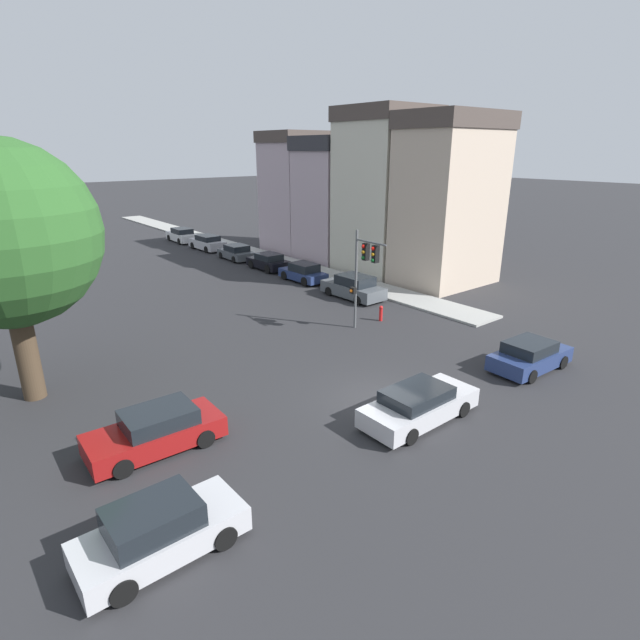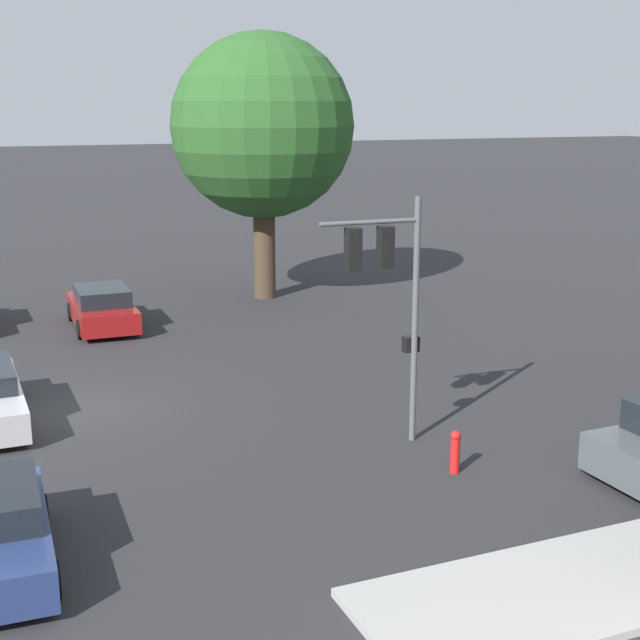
{
  "view_description": "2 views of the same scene",
  "coord_description": "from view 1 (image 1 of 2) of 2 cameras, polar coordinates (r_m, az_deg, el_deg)",
  "views": [
    {
      "loc": [
        -13.11,
        -12.39,
        9.6
      ],
      "look_at": [
        0.37,
        4.31,
        2.19
      ],
      "focal_mm": 28.0,
      "sensor_mm": 36.0,
      "label": 1
    },
    {
      "loc": [
        21.74,
        -2.3,
        7.4
      ],
      "look_at": [
        2.73,
        5.73,
        2.39
      ],
      "focal_mm": 50.0,
      "sensor_mm": 36.0,
      "label": 2
    }
  ],
  "objects": [
    {
      "name": "traffic_signal",
      "position": [
        26.67,
        5.08,
        6.4
      ],
      "size": [
        0.54,
        2.42,
        5.5
      ],
      "rotation": [
        0.0,
        0.0,
        3.1
      ],
      "color": "#515456",
      "rests_on": "ground_plane"
    },
    {
      "name": "parked_car_3",
      "position": [
        46.25,
        -9.54,
        7.61
      ],
      "size": [
        2.05,
        3.96,
        1.34
      ],
      "rotation": [
        0.0,
        0.0,
        1.55
      ],
      "color": "#4C5156",
      "rests_on": "ground_plane"
    },
    {
      "name": "fire_hydrant",
      "position": [
        29.36,
        6.97,
        0.83
      ],
      "size": [
        0.22,
        0.22,
        0.92
      ],
      "color": "red",
      "rests_on": "ground_plane"
    },
    {
      "name": "street_tree",
      "position": [
        21.79,
        -32.55,
        8.12
      ],
      "size": [
        6.94,
        6.94,
        10.08
      ],
      "color": "#423323",
      "rests_on": "ground_plane"
    },
    {
      "name": "parked_car_2",
      "position": [
        41.95,
        -5.93,
        6.64
      ],
      "size": [
        2.02,
        3.96,
        1.36
      ],
      "rotation": [
        0.0,
        0.0,
        1.6
      ],
      "color": "black",
      "rests_on": "ground_plane"
    },
    {
      "name": "ground_plane",
      "position": [
        20.43,
        6.89,
        -9.13
      ],
      "size": [
        300.0,
        300.0,
        0.0
      ],
      "primitive_type": "plane",
      "color": "#28282B"
    },
    {
      "name": "parked_car_4",
      "position": [
        51.32,
        -12.75,
        8.6
      ],
      "size": [
        2.07,
        4.61,
        1.46
      ],
      "rotation": [
        0.0,
        0.0,
        1.61
      ],
      "color": "#B7B7BC",
      "rests_on": "ground_plane"
    },
    {
      "name": "crossing_car_3",
      "position": [
        17.89,
        -18.21,
        -11.94
      ],
      "size": [
        4.45,
        2.08,
        1.41
      ],
      "rotation": [
        0.0,
        0.0,
        3.12
      ],
      "color": "maroon",
      "rests_on": "ground_plane"
    },
    {
      "name": "parked_car_1",
      "position": [
        37.94,
        -1.93,
        5.42
      ],
      "size": [
        1.93,
        4.03,
        1.42
      ],
      "rotation": [
        0.0,
        0.0,
        1.6
      ],
      "color": "navy",
      "rests_on": "ground_plane"
    },
    {
      "name": "crossing_car_2",
      "position": [
        19.02,
        11.23,
        -9.46
      ],
      "size": [
        4.8,
        2.01,
        1.33
      ],
      "rotation": [
        0.0,
        0.0,
        0.01
      ],
      "color": "#B7B7BC",
      "rests_on": "ground_plane"
    },
    {
      "name": "parked_car_5",
      "position": [
        56.51,
        -15.5,
        9.31
      ],
      "size": [
        2.06,
        4.59,
        1.48
      ],
      "rotation": [
        0.0,
        0.0,
        1.55
      ],
      "color": "silver",
      "rests_on": "ground_plane"
    },
    {
      "name": "sidewalk_strip",
      "position": [
        52.34,
        -9.95,
        8.27
      ],
      "size": [
        2.7,
        60.0,
        0.14
      ],
      "color": "#9E9E99",
      "rests_on": "ground_plane"
    },
    {
      "name": "rowhouse_backdrop",
      "position": [
        43.45,
        5.11,
        14.03
      ],
      "size": [
        7.85,
        22.66,
        12.64
      ],
      "color": "#BCA893",
      "rests_on": "ground_plane"
    },
    {
      "name": "crossing_car_1",
      "position": [
        24.67,
        22.85,
        -3.79
      ],
      "size": [
        4.16,
        2.11,
        1.37
      ],
      "rotation": [
        0.0,
        0.0,
        -0.04
      ],
      "color": "navy",
      "rests_on": "ground_plane"
    },
    {
      "name": "parked_car_0",
      "position": [
        33.71,
        3.85,
        3.75
      ],
      "size": [
        2.11,
        4.62,
        1.56
      ],
      "rotation": [
        0.0,
        0.0,
        1.59
      ],
      "color": "#4C5156",
      "rests_on": "ground_plane"
    },
    {
      "name": "crossing_car_0",
      "position": [
        13.87,
        -17.87,
        -21.99
      ],
      "size": [
        4.12,
        1.9,
        1.5
      ],
      "rotation": [
        0.0,
        0.0,
        0.01
      ],
      "color": "#B7B7BC",
      "rests_on": "ground_plane"
    }
  ]
}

